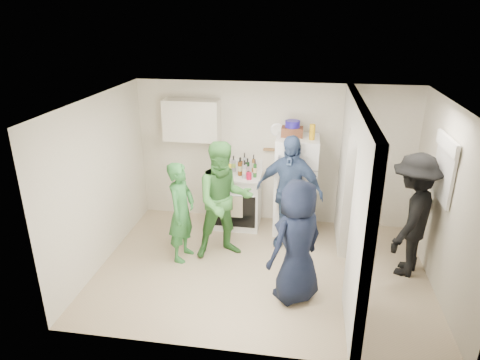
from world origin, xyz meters
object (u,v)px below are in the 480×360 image
object	(u,v)px
stove	(238,200)
blue_bowl	(293,124)
person_green_center	(224,201)
person_green_left	(181,212)
yellow_cup_stack_top	(312,132)
fridge	(296,185)
person_nook	(412,216)
wicker_basket	(292,132)
person_denim	(289,192)
person_navy	(297,242)

from	to	relation	value
stove	blue_bowl	distance (m)	1.66
stove	person_green_center	world-z (taller)	person_green_center
person_green_left	yellow_cup_stack_top	bearing A→B (deg)	-50.13
fridge	person_green_left	distance (m)	2.04
person_green_center	person_nook	bearing A→B (deg)	-25.06
wicker_basket	person_green_left	distance (m)	2.22
stove	blue_bowl	xyz separation A→B (m)	(0.90, 0.02, 1.40)
stove	person_green_left	xyz separation A→B (m)	(-0.66, -1.22, 0.30)
yellow_cup_stack_top	person_green_center	size ratio (longest dim) A/B	0.14
fridge	person_nook	size ratio (longest dim) A/B	0.92
stove	person_denim	size ratio (longest dim) A/B	0.52
wicker_basket	person_green_left	size ratio (longest dim) A/B	0.22
blue_bowl	person_denim	distance (m)	1.11
wicker_basket	blue_bowl	world-z (taller)	blue_bowl
fridge	wicker_basket	xyz separation A→B (m)	(-0.10, 0.05, 0.91)
blue_bowl	person_denim	bearing A→B (deg)	-88.84
yellow_cup_stack_top	person_denim	world-z (taller)	yellow_cup_stack_top
wicker_basket	blue_bowl	size ratio (longest dim) A/B	1.46
blue_bowl	person_nook	world-z (taller)	blue_bowl
blue_bowl	person_nook	distance (m)	2.30
person_green_left	person_green_center	distance (m)	0.66
fridge	person_green_center	size ratio (longest dim) A/B	0.91
stove	fridge	world-z (taller)	fridge
blue_bowl	person_green_left	world-z (taller)	blue_bowl
person_green_left	person_nook	size ratio (longest dim) A/B	0.86
wicker_basket	person_denim	world-z (taller)	person_denim
blue_bowl	person_green_left	size ratio (longest dim) A/B	0.15
fridge	wicker_basket	world-z (taller)	wicker_basket
fridge	stove	bearing A→B (deg)	178.27
blue_bowl	wicker_basket	bearing A→B (deg)	0.00
wicker_basket	yellow_cup_stack_top	distance (m)	0.36
wicker_basket	person_denim	size ratio (longest dim) A/B	0.19
person_green_center	wicker_basket	bearing A→B (deg)	24.25
person_green_left	person_nook	distance (m)	3.32
person_denim	person_green_left	bearing A→B (deg)	-143.14
blue_bowl	person_navy	xyz separation A→B (m)	(0.19, -1.98, -1.04)
blue_bowl	person_navy	size ratio (longest dim) A/B	0.14
person_green_center	stove	bearing A→B (deg)	63.70
fridge	person_nook	world-z (taller)	person_nook
person_nook	blue_bowl	bearing A→B (deg)	-95.28
blue_bowl	person_green_center	distance (m)	1.70
stove	fridge	xyz separation A→B (m)	(1.00, -0.03, 0.36)
stove	wicker_basket	world-z (taller)	wicker_basket
person_green_left	person_denim	xyz separation A→B (m)	(1.57, 0.67, 0.15)
wicker_basket	person_navy	distance (m)	2.19
person_green_center	blue_bowl	bearing A→B (deg)	24.25
fridge	person_navy	world-z (taller)	fridge
person_denim	yellow_cup_stack_top	bearing A→B (deg)	67.55
person_nook	fridge	bearing A→B (deg)	-95.61
person_green_left	person_navy	distance (m)	1.90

